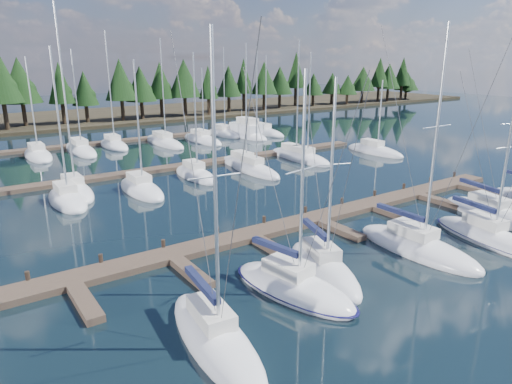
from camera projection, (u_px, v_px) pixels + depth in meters
ground at (232, 186)px, 44.79m from camera, size 260.00×260.00×0.00m
far_shore at (77, 118)px, 92.12m from camera, size 220.00×30.00×0.60m
main_dock at (319, 221)px, 34.74m from camera, size 44.00×6.13×0.90m
back_docks at (155, 152)px, 60.21m from camera, size 50.00×21.80×0.40m
front_sailboat_0 at (215, 338)px, 20.11m from camera, size 3.45×8.86×14.10m
front_sailboat_1 at (293, 287)px, 24.56m from camera, size 4.56×8.53×12.48m
front_sailboat_2 at (323, 268)px, 26.75m from camera, size 4.86×8.36×12.03m
front_sailboat_3 at (417, 247)px, 29.74m from camera, size 3.03×9.17×14.93m
front_sailboat_4 at (488, 237)px, 31.37m from camera, size 4.06×9.27×12.07m
front_sailboat_5 at (492, 214)px, 35.92m from camera, size 4.73×9.82×13.65m
back_sailboat_rows at (175, 156)px, 57.27m from camera, size 47.99×33.20×17.42m
motor_yacht_right at (246, 133)px, 72.48m from camera, size 3.84×10.30×5.09m
tree_line at (66, 85)px, 80.47m from camera, size 183.98×11.64×13.68m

